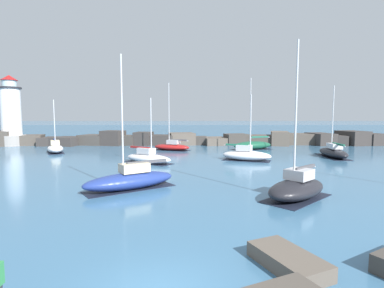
{
  "coord_description": "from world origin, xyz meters",
  "views": [
    {
      "loc": [
        0.86,
        -8.02,
        5.16
      ],
      "look_at": [
        1.29,
        23.0,
        2.24
      ],
      "focal_mm": 28.0,
      "sensor_mm": 36.0,
      "label": 1
    }
  ],
  "objects_px": {
    "sailboat_moored_8": "(253,145)",
    "lighthouse": "(11,116)",
    "sailboat_moored_0": "(148,158)",
    "sailboat_moored_3": "(246,155)",
    "sailboat_moored_1": "(333,152)",
    "sailboat_moored_9": "(297,187)",
    "sailboat_moored_2": "(55,148)",
    "sailboat_moored_7": "(172,146)",
    "sailboat_moored_5": "(131,179)"
  },
  "relations": [
    {
      "from": "sailboat_moored_8",
      "to": "lighthouse",
      "type": "bearing_deg",
      "value": 170.4
    },
    {
      "from": "sailboat_moored_0",
      "to": "sailboat_moored_3",
      "type": "relative_size",
      "value": 0.93
    },
    {
      "from": "lighthouse",
      "to": "sailboat_moored_8",
      "type": "xyz_separation_m",
      "value": [
        40.61,
        -6.87,
        -4.5
      ]
    },
    {
      "from": "sailboat_moored_1",
      "to": "sailboat_moored_9",
      "type": "relative_size",
      "value": 0.93
    },
    {
      "from": "sailboat_moored_3",
      "to": "sailboat_moored_9",
      "type": "bearing_deg",
      "value": -89.86
    },
    {
      "from": "lighthouse",
      "to": "sailboat_moored_2",
      "type": "height_order",
      "value": "lighthouse"
    },
    {
      "from": "sailboat_moored_1",
      "to": "sailboat_moored_3",
      "type": "height_order",
      "value": "sailboat_moored_1"
    },
    {
      "from": "sailboat_moored_1",
      "to": "sailboat_moored_3",
      "type": "bearing_deg",
      "value": -167.47
    },
    {
      "from": "sailboat_moored_2",
      "to": "sailboat_moored_3",
      "type": "height_order",
      "value": "sailboat_moored_3"
    },
    {
      "from": "sailboat_moored_0",
      "to": "sailboat_moored_8",
      "type": "height_order",
      "value": "sailboat_moored_8"
    },
    {
      "from": "sailboat_moored_0",
      "to": "sailboat_moored_1",
      "type": "height_order",
      "value": "sailboat_moored_1"
    },
    {
      "from": "lighthouse",
      "to": "sailboat_moored_8",
      "type": "height_order",
      "value": "lighthouse"
    },
    {
      "from": "lighthouse",
      "to": "sailboat_moored_9",
      "type": "relative_size",
      "value": 1.26
    },
    {
      "from": "lighthouse",
      "to": "sailboat_moored_3",
      "type": "distance_m",
      "value": 41.83
    },
    {
      "from": "lighthouse",
      "to": "sailboat_moored_1",
      "type": "bearing_deg",
      "value": -17.71
    },
    {
      "from": "sailboat_moored_7",
      "to": "sailboat_moored_2",
      "type": "bearing_deg",
      "value": -171.01
    },
    {
      "from": "sailboat_moored_1",
      "to": "sailboat_moored_5",
      "type": "bearing_deg",
      "value": -144.24
    },
    {
      "from": "lighthouse",
      "to": "sailboat_moored_9",
      "type": "height_order",
      "value": "lighthouse"
    },
    {
      "from": "sailboat_moored_2",
      "to": "sailboat_moored_9",
      "type": "xyz_separation_m",
      "value": [
        25.57,
        -24.03,
        0.07
      ]
    },
    {
      "from": "sailboat_moored_2",
      "to": "sailboat_moored_3",
      "type": "bearing_deg",
      "value": -17.29
    },
    {
      "from": "sailboat_moored_1",
      "to": "sailboat_moored_2",
      "type": "distance_m",
      "value": 37.34
    },
    {
      "from": "sailboat_moored_3",
      "to": "sailboat_moored_8",
      "type": "relative_size",
      "value": 0.7
    },
    {
      "from": "sailboat_moored_2",
      "to": "sailboat_moored_5",
      "type": "xyz_separation_m",
      "value": [
        14.71,
        -21.42,
        0.06
      ]
    },
    {
      "from": "sailboat_moored_3",
      "to": "sailboat_moored_8",
      "type": "bearing_deg",
      "value": 74.24
    },
    {
      "from": "sailboat_moored_1",
      "to": "sailboat_moored_3",
      "type": "distance_m",
      "value": 11.69
    },
    {
      "from": "sailboat_moored_1",
      "to": "sailboat_moored_8",
      "type": "height_order",
      "value": "sailboat_moored_8"
    },
    {
      "from": "sailboat_moored_0",
      "to": "sailboat_moored_5",
      "type": "relative_size",
      "value": 0.76
    },
    {
      "from": "lighthouse",
      "to": "sailboat_moored_7",
      "type": "relative_size",
      "value": 1.21
    },
    {
      "from": "sailboat_moored_2",
      "to": "sailboat_moored_7",
      "type": "bearing_deg",
      "value": 8.99
    },
    {
      "from": "sailboat_moored_1",
      "to": "sailboat_moored_5",
      "type": "height_order",
      "value": "sailboat_moored_5"
    },
    {
      "from": "sailboat_moored_8",
      "to": "sailboat_moored_9",
      "type": "xyz_separation_m",
      "value": [
        -3.14,
        -27.34,
        0.02
      ]
    },
    {
      "from": "sailboat_moored_3",
      "to": "sailboat_moored_9",
      "type": "relative_size",
      "value": 0.79
    },
    {
      "from": "sailboat_moored_2",
      "to": "sailboat_moored_3",
      "type": "distance_m",
      "value": 26.74
    },
    {
      "from": "sailboat_moored_1",
      "to": "sailboat_moored_8",
      "type": "bearing_deg",
      "value": 133.34
    },
    {
      "from": "sailboat_moored_2",
      "to": "sailboat_moored_0",
      "type": "bearing_deg",
      "value": -33.74
    },
    {
      "from": "lighthouse",
      "to": "sailboat_moored_0",
      "type": "xyz_separation_m",
      "value": [
        26.27,
        -19.78,
        -4.59
      ]
    },
    {
      "from": "sailboat_moored_0",
      "to": "sailboat_moored_1",
      "type": "bearing_deg",
      "value": 10.5
    },
    {
      "from": "sailboat_moored_2",
      "to": "sailboat_moored_7",
      "type": "relative_size",
      "value": 0.73
    },
    {
      "from": "sailboat_moored_7",
      "to": "sailboat_moored_5",
      "type": "bearing_deg",
      "value": -93.92
    },
    {
      "from": "sailboat_moored_3",
      "to": "sailboat_moored_9",
      "type": "xyz_separation_m",
      "value": [
        0.04,
        -16.08,
        0.04
      ]
    },
    {
      "from": "sailboat_moored_3",
      "to": "sailboat_moored_7",
      "type": "bearing_deg",
      "value": 131.07
    },
    {
      "from": "lighthouse",
      "to": "sailboat_moored_7",
      "type": "distance_m",
      "value": 29.61
    },
    {
      "from": "sailboat_moored_5",
      "to": "sailboat_moored_9",
      "type": "height_order",
      "value": "sailboat_moored_9"
    },
    {
      "from": "sailboat_moored_1",
      "to": "sailboat_moored_2",
      "type": "relative_size",
      "value": 1.21
    },
    {
      "from": "sailboat_moored_1",
      "to": "sailboat_moored_7",
      "type": "bearing_deg",
      "value": 158.77
    },
    {
      "from": "sailboat_moored_1",
      "to": "sailboat_moored_3",
      "type": "xyz_separation_m",
      "value": [
        -11.41,
        -2.53,
        0.01
      ]
    },
    {
      "from": "sailboat_moored_2",
      "to": "sailboat_moored_8",
      "type": "xyz_separation_m",
      "value": [
        28.71,
        3.31,
        0.05
      ]
    },
    {
      "from": "sailboat_moored_9",
      "to": "sailboat_moored_5",
      "type": "bearing_deg",
      "value": 166.51
    },
    {
      "from": "sailboat_moored_8",
      "to": "sailboat_moored_2",
      "type": "bearing_deg",
      "value": -173.42
    },
    {
      "from": "sailboat_moored_8",
      "to": "sailboat_moored_9",
      "type": "relative_size",
      "value": 1.12
    }
  ]
}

